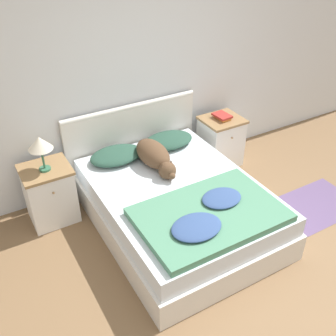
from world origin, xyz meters
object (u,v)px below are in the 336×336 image
at_px(nightstand_right, 220,141).
at_px(pillow_left, 116,155).
at_px(book_stack, 222,116).
at_px(table_lamp, 40,144).
at_px(nightstand_left, 50,194).
at_px(dog, 155,156).
at_px(bed, 178,206).
at_px(pillow_right, 168,140).

relative_size(nightstand_right, pillow_left, 1.09).
distance_m(book_stack, table_lamp, 2.12).
relative_size(nightstand_left, table_lamp, 1.73).
height_order(nightstand_right, table_lamp, table_lamp).
bearing_deg(table_lamp, nightstand_left, 90.00).
bearing_deg(pillow_left, book_stack, 0.36).
relative_size(nightstand_right, dog, 0.81).
height_order(bed, nightstand_left, nightstand_left).
xyz_separation_m(pillow_left, pillow_right, (0.63, 0.00, 0.00)).
bearing_deg(nightstand_right, bed, -145.07).
bearing_deg(book_stack, bed, -144.92).
height_order(nightstand_right, pillow_left, nightstand_right).
distance_m(nightstand_right, pillow_left, 1.39).
relative_size(nightstand_left, book_stack, 2.76).
distance_m(nightstand_left, dog, 1.12).
distance_m(bed, book_stack, 1.35).
distance_m(nightstand_left, table_lamp, 0.59).
height_order(pillow_right, table_lamp, table_lamp).
height_order(nightstand_left, table_lamp, table_lamp).
height_order(pillow_left, dog, dog).
bearing_deg(pillow_left, bed, -66.70).
xyz_separation_m(nightstand_left, pillow_left, (0.74, -0.01, 0.23)).
bearing_deg(pillow_right, pillow_left, 180.00).
height_order(pillow_right, book_stack, book_stack).
distance_m(dog, table_lamp, 1.12).
height_order(bed, pillow_right, pillow_right).
relative_size(dog, table_lamp, 2.13).
relative_size(nightstand_right, table_lamp, 1.73).
distance_m(pillow_right, table_lamp, 1.41).
bearing_deg(nightstand_right, book_stack, 118.66).
relative_size(pillow_right, table_lamp, 1.59).
relative_size(pillow_left, pillow_right, 1.00).
bearing_deg(table_lamp, pillow_right, 0.72).
xyz_separation_m(nightstand_right, table_lamp, (-2.11, -0.02, 0.59)).
bearing_deg(pillow_left, pillow_right, 0.00).
xyz_separation_m(pillow_right, book_stack, (0.74, 0.01, 0.11)).
height_order(bed, table_lamp, table_lamp).
distance_m(pillow_left, book_stack, 1.37).
bearing_deg(nightstand_right, nightstand_left, 180.00).
bearing_deg(pillow_right, nightstand_left, 179.75).
xyz_separation_m(nightstand_left, dog, (1.04, -0.30, 0.28)).
distance_m(nightstand_left, book_stack, 2.13).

